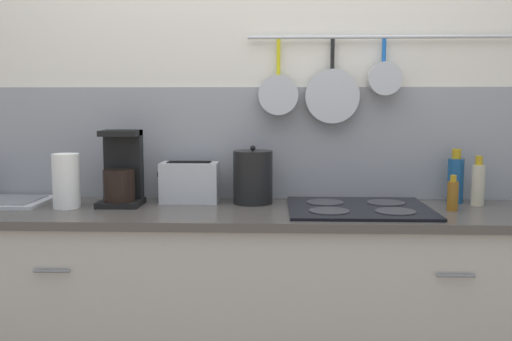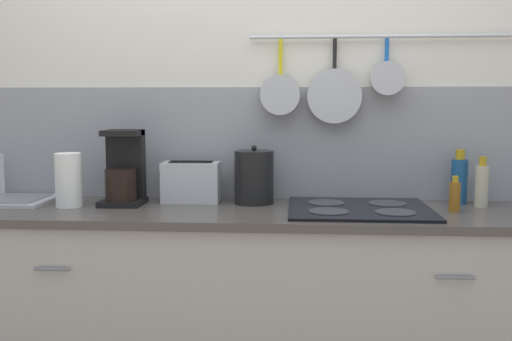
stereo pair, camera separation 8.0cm
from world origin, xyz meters
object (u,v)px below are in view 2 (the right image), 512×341
object	(u,v)px
coffee_maker	(124,174)
bottle_cooking_wine	(455,196)
paper_towel_roll	(69,180)
toaster	(191,182)
kettle	(254,177)
bottle_dish_soap	(482,185)
bottle_sesame_oil	(459,180)

from	to	relation	value
coffee_maker	bottle_cooking_wine	bearing A→B (deg)	-3.46
coffee_maker	bottle_cooking_wine	xyz separation A→B (m)	(1.40, -0.08, -0.07)
paper_towel_roll	toaster	distance (m)	0.52
kettle	bottle_dish_soap	world-z (taller)	kettle
coffee_maker	bottle_dish_soap	bearing A→B (deg)	1.50
paper_towel_roll	bottle_cooking_wine	xyz separation A→B (m)	(1.61, -0.00, -0.05)
bottle_sesame_oil	paper_towel_roll	bearing A→B (deg)	-173.44
kettle	bottle_cooking_wine	world-z (taller)	kettle
coffee_maker	toaster	xyz separation A→B (m)	(0.29, 0.07, -0.04)
kettle	paper_towel_roll	bearing A→B (deg)	-169.82
bottle_cooking_wine	bottle_sesame_oil	xyz separation A→B (m)	(0.07, 0.19, 0.04)
kettle	bottle_dish_soap	bearing A→B (deg)	-0.98
paper_towel_roll	kettle	xyz separation A→B (m)	(0.78, 0.14, 0.00)
paper_towel_roll	bottle_sesame_oil	distance (m)	1.69
paper_towel_roll	bottle_dish_soap	size ratio (longest dim) A/B	1.07
bottle_sesame_oil	bottle_dish_soap	xyz separation A→B (m)	(0.07, -0.07, -0.01)
toaster	bottle_cooking_wine	xyz separation A→B (m)	(1.11, -0.16, -0.03)
paper_towel_roll	toaster	world-z (taller)	paper_towel_roll
coffee_maker	bottle_sesame_oil	world-z (taller)	coffee_maker
paper_towel_roll	coffee_maker	distance (m)	0.23
paper_towel_roll	bottle_sesame_oil	xyz separation A→B (m)	(1.68, 0.19, -0.01)
kettle	bottle_cooking_wine	size ratio (longest dim) A/B	1.75
toaster	bottle_cooking_wine	distance (m)	1.12
paper_towel_roll	bottle_cooking_wine	size ratio (longest dim) A/B	1.57
paper_towel_roll	kettle	size ratio (longest dim) A/B	0.89
bottle_dish_soap	coffee_maker	bearing A→B (deg)	-178.50
paper_towel_roll	bottle_cooking_wine	world-z (taller)	paper_towel_roll
bottle_sesame_oil	toaster	bearing A→B (deg)	-178.23
kettle	bottle_cooking_wine	xyz separation A→B (m)	(0.83, -0.14, -0.05)
bottle_sesame_oil	bottle_dish_soap	size ratio (longest dim) A/B	1.11
kettle	bottle_sesame_oil	xyz separation A→B (m)	(0.90, 0.05, -0.01)
toaster	bottle_sesame_oil	size ratio (longest dim) A/B	1.13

